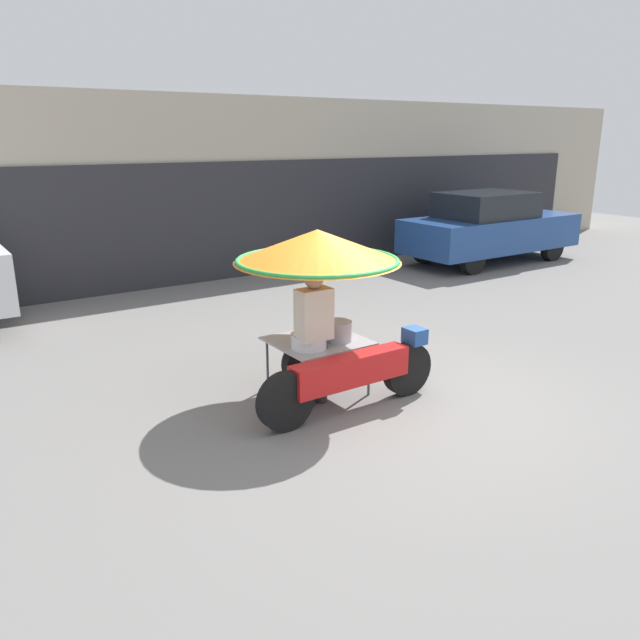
# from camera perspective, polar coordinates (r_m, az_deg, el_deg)

# --- Properties ---
(ground_plane) EXTENTS (36.00, 36.00, 0.00)m
(ground_plane) POSITION_cam_1_polar(r_m,az_deg,el_deg) (7.07, 7.33, -7.50)
(ground_plane) COLOR slate
(shopfront_building) EXTENTS (28.00, 2.06, 3.64)m
(shopfront_building) POSITION_cam_1_polar(r_m,az_deg,el_deg) (13.38, -15.49, 11.43)
(shopfront_building) COLOR #B2A893
(shopfront_building) RESTS_ON ground
(vendor_motorcycle_cart) EXTENTS (2.23, 1.84, 1.89)m
(vendor_motorcycle_cart) POSITION_cam_1_polar(r_m,az_deg,el_deg) (6.80, 0.17, 4.48)
(vendor_motorcycle_cart) COLOR black
(vendor_motorcycle_cart) RESTS_ON ground
(vendor_person) EXTENTS (0.38, 0.22, 1.51)m
(vendor_person) POSITION_cam_1_polar(r_m,az_deg,el_deg) (6.70, -0.55, -1.04)
(vendor_person) COLOR #2D2D33
(vendor_person) RESTS_ON ground
(parked_car) EXTENTS (4.39, 1.71, 1.62)m
(parked_car) POSITION_cam_1_polar(r_m,az_deg,el_deg) (15.12, 15.24, 8.20)
(parked_car) COLOR black
(parked_car) RESTS_ON ground
(potted_plant) EXTENTS (0.80, 0.80, 0.99)m
(potted_plant) POSITION_cam_1_polar(r_m,az_deg,el_deg) (17.11, 16.36, 8.16)
(potted_plant) COLOR gray
(potted_plant) RESTS_ON ground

